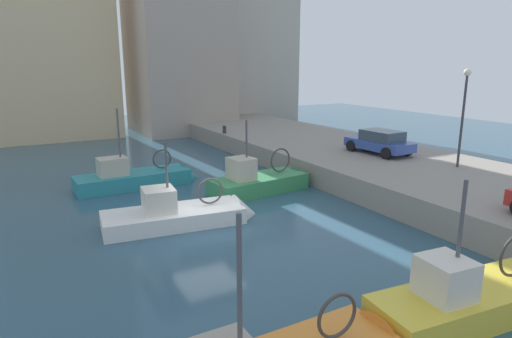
{
  "coord_description": "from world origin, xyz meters",
  "views": [
    {
      "loc": [
        -6.36,
        -15.61,
        6.3
      ],
      "look_at": [
        3.9,
        2.93,
        1.2
      ],
      "focal_mm": 31.05,
      "sensor_mm": 36.0,
      "label": 1
    }
  ],
  "objects_px": {
    "parked_car_blue": "(380,142)",
    "mooring_bollard_mid": "(224,130)",
    "fishing_boat_teal": "(140,184)",
    "quay_streetlamp": "(464,102)",
    "fishing_boat_white": "(185,221)",
    "fishing_boat_green": "(264,188)",
    "fishing_boat_yellow": "(476,310)"
  },
  "relations": [
    {
      "from": "fishing_boat_yellow",
      "to": "mooring_bollard_mid",
      "type": "bearing_deg",
      "value": 80.69
    },
    {
      "from": "parked_car_blue",
      "to": "mooring_bollard_mid",
      "type": "relative_size",
      "value": 7.33
    },
    {
      "from": "parked_car_blue",
      "to": "fishing_boat_white",
      "type": "bearing_deg",
      "value": -169.55
    },
    {
      "from": "fishing_boat_yellow",
      "to": "fishing_boat_teal",
      "type": "xyz_separation_m",
      "value": [
        -4.37,
        16.4,
        -0.01
      ]
    },
    {
      "from": "fishing_boat_green",
      "to": "fishing_boat_white",
      "type": "bearing_deg",
      "value": -153.6
    },
    {
      "from": "fishing_boat_white",
      "to": "parked_car_blue",
      "type": "relative_size",
      "value": 1.6
    },
    {
      "from": "fishing_boat_green",
      "to": "fishing_boat_white",
      "type": "xyz_separation_m",
      "value": [
        -5.13,
        -2.55,
        -0.01
      ]
    },
    {
      "from": "fishing_boat_green",
      "to": "parked_car_blue",
      "type": "distance_m",
      "value": 7.78
    },
    {
      "from": "mooring_bollard_mid",
      "to": "quay_streetlamp",
      "type": "relative_size",
      "value": 0.11
    },
    {
      "from": "fishing_boat_yellow",
      "to": "quay_streetlamp",
      "type": "bearing_deg",
      "value": 39.7
    },
    {
      "from": "fishing_boat_yellow",
      "to": "fishing_boat_teal",
      "type": "bearing_deg",
      "value": 104.92
    },
    {
      "from": "quay_streetlamp",
      "to": "fishing_boat_green",
      "type": "bearing_deg",
      "value": 151.89
    },
    {
      "from": "quay_streetlamp",
      "to": "mooring_bollard_mid",
      "type": "bearing_deg",
      "value": 109.95
    },
    {
      "from": "fishing_boat_teal",
      "to": "quay_streetlamp",
      "type": "relative_size",
      "value": 1.37
    },
    {
      "from": "fishing_boat_teal",
      "to": "quay_streetlamp",
      "type": "distance_m",
      "value": 16.84
    },
    {
      "from": "fishing_boat_yellow",
      "to": "quay_streetlamp",
      "type": "relative_size",
      "value": 1.3
    },
    {
      "from": "parked_car_blue",
      "to": "mooring_bollard_mid",
      "type": "xyz_separation_m",
      "value": [
        -4.62,
        11.17,
        -0.42
      ]
    },
    {
      "from": "fishing_boat_teal",
      "to": "quay_streetlamp",
      "type": "height_order",
      "value": "quay_streetlamp"
    },
    {
      "from": "fishing_boat_yellow",
      "to": "fishing_boat_white",
      "type": "distance_m",
      "value": 10.8
    },
    {
      "from": "fishing_boat_green",
      "to": "fishing_boat_white",
      "type": "height_order",
      "value": "fishing_boat_green"
    },
    {
      "from": "fishing_boat_green",
      "to": "fishing_boat_yellow",
      "type": "xyz_separation_m",
      "value": [
        -0.89,
        -12.48,
        -0.0
      ]
    },
    {
      "from": "fishing_boat_yellow",
      "to": "fishing_boat_teal",
      "type": "relative_size",
      "value": 0.95
    },
    {
      "from": "fishing_boat_yellow",
      "to": "parked_car_blue",
      "type": "bearing_deg",
      "value": 55.42
    },
    {
      "from": "fishing_boat_green",
      "to": "fishing_boat_white",
      "type": "distance_m",
      "value": 5.73
    },
    {
      "from": "fishing_boat_green",
      "to": "fishing_boat_teal",
      "type": "relative_size",
      "value": 0.89
    },
    {
      "from": "parked_car_blue",
      "to": "fishing_boat_yellow",
      "type": "bearing_deg",
      "value": -124.58
    },
    {
      "from": "fishing_boat_teal",
      "to": "quay_streetlamp",
      "type": "xyz_separation_m",
      "value": [
        13.86,
        -8.52,
        4.34
      ]
    },
    {
      "from": "mooring_bollard_mid",
      "to": "fishing_boat_yellow",
      "type": "bearing_deg",
      "value": -99.31
    },
    {
      "from": "fishing_boat_teal",
      "to": "fishing_boat_yellow",
      "type": "bearing_deg",
      "value": -75.08
    },
    {
      "from": "fishing_boat_green",
      "to": "mooring_bollard_mid",
      "type": "relative_size",
      "value": 10.72
    },
    {
      "from": "parked_car_blue",
      "to": "mooring_bollard_mid",
      "type": "bearing_deg",
      "value": 112.45
    },
    {
      "from": "fishing_boat_white",
      "to": "quay_streetlamp",
      "type": "distance_m",
      "value": 14.55
    }
  ]
}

